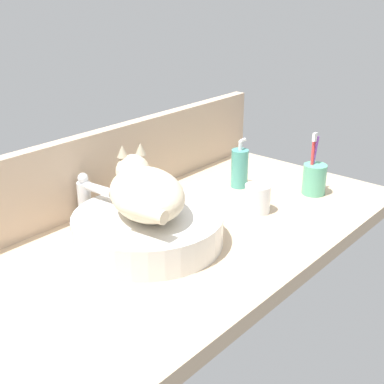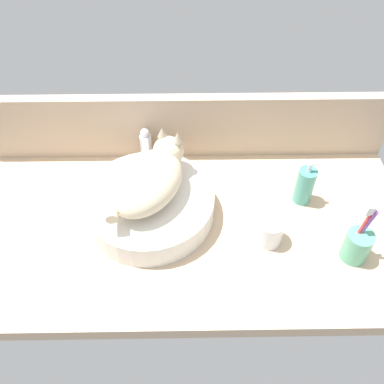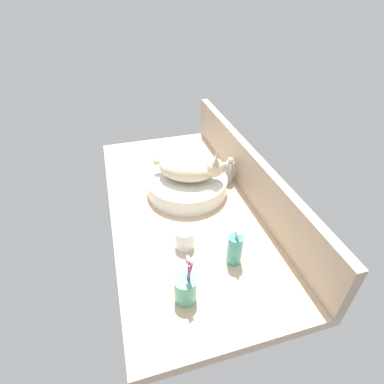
{
  "view_description": "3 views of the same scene",
  "coord_description": "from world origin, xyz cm",
  "px_view_note": "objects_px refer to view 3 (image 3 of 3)",
  "views": [
    {
      "loc": [
        -89.73,
        -79.94,
        61.89
      ],
      "look_at": [
        3.6,
        -0.1,
        10.75
      ],
      "focal_mm": 50.0,
      "sensor_mm": 36.0,
      "label": 1
    },
    {
      "loc": [
        2.5,
        -74.98,
        95.12
      ],
      "look_at": [
        3.66,
        3.55,
        9.27
      ],
      "focal_mm": 40.0,
      "sensor_mm": 36.0,
      "label": 2
    },
    {
      "loc": [
        99.67,
        -24.93,
        83.12
      ],
      "look_at": [
        5.18,
        2.19,
        9.64
      ],
      "focal_mm": 28.0,
      "sensor_mm": 36.0,
      "label": 3
    }
  ],
  "objects_px": {
    "faucet": "(228,170)",
    "sink_basin": "(187,185)",
    "soap_dispenser": "(235,249)",
    "water_glass": "(185,239)",
    "cat": "(190,167)",
    "toothbrush_cup": "(186,289)"
  },
  "relations": [
    {
      "from": "sink_basin",
      "to": "soap_dispenser",
      "type": "height_order",
      "value": "soap_dispenser"
    },
    {
      "from": "faucet",
      "to": "soap_dispenser",
      "type": "bearing_deg",
      "value": -18.46
    },
    {
      "from": "toothbrush_cup",
      "to": "sink_basin",
      "type": "bearing_deg",
      "value": 164.32
    },
    {
      "from": "cat",
      "to": "faucet",
      "type": "xyz_separation_m",
      "value": [
        -0.02,
        0.19,
        -0.06
      ]
    },
    {
      "from": "faucet",
      "to": "soap_dispenser",
      "type": "xyz_separation_m",
      "value": [
        0.46,
        -0.15,
        -0.01
      ]
    },
    {
      "from": "soap_dispenser",
      "to": "water_glass",
      "type": "relative_size",
      "value": 1.93
    },
    {
      "from": "faucet",
      "to": "water_glass",
      "type": "xyz_separation_m",
      "value": [
        0.34,
        -0.3,
        -0.04
      ]
    },
    {
      "from": "faucet",
      "to": "sink_basin",
      "type": "bearing_deg",
      "value": -84.96
    },
    {
      "from": "soap_dispenser",
      "to": "toothbrush_cup",
      "type": "relative_size",
      "value": 0.81
    },
    {
      "from": "sink_basin",
      "to": "soap_dispenser",
      "type": "distance_m",
      "value": 0.45
    },
    {
      "from": "sink_basin",
      "to": "water_glass",
      "type": "height_order",
      "value": "water_glass"
    },
    {
      "from": "sink_basin",
      "to": "cat",
      "type": "relative_size",
      "value": 1.22
    },
    {
      "from": "water_glass",
      "to": "toothbrush_cup",
      "type": "bearing_deg",
      "value": -14.02
    },
    {
      "from": "sink_basin",
      "to": "cat",
      "type": "bearing_deg",
      "value": 65.27
    },
    {
      "from": "cat",
      "to": "water_glass",
      "type": "bearing_deg",
      "value": -19.05
    },
    {
      "from": "sink_basin",
      "to": "water_glass",
      "type": "relative_size",
      "value": 4.66
    },
    {
      "from": "cat",
      "to": "water_glass",
      "type": "relative_size",
      "value": 3.83
    },
    {
      "from": "soap_dispenser",
      "to": "faucet",
      "type": "bearing_deg",
      "value": 161.54
    },
    {
      "from": "cat",
      "to": "soap_dispenser",
      "type": "xyz_separation_m",
      "value": [
        0.44,
        0.04,
        -0.07
      ]
    },
    {
      "from": "cat",
      "to": "toothbrush_cup",
      "type": "bearing_deg",
      "value": -17.05
    },
    {
      "from": "toothbrush_cup",
      "to": "soap_dispenser",
      "type": "bearing_deg",
      "value": 116.06
    },
    {
      "from": "water_glass",
      "to": "faucet",
      "type": "bearing_deg",
      "value": 138.8
    }
  ]
}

